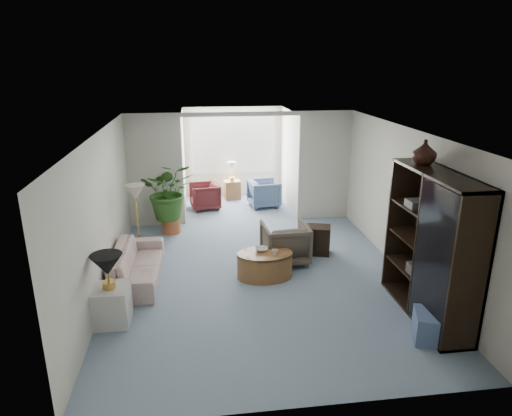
{
  "coord_description": "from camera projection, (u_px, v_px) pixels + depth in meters",
  "views": [
    {
      "loc": [
        -1.0,
        -6.9,
        3.56
      ],
      "look_at": [
        0.0,
        0.6,
        1.1
      ],
      "focal_mm": 32.01,
      "sensor_mm": 36.0,
      "label": 1
    }
  ],
  "objects": [
    {
      "name": "cabinet_urn",
      "position": [
        425.0,
        152.0,
        6.49
      ],
      "size": [
        0.34,
        0.34,
        0.35
      ],
      "primitive_type": "imported",
      "color": "#331911",
      "rests_on": "entertainment_cabinet"
    },
    {
      "name": "sofa",
      "position": [
        137.0,
        264.0,
        7.71
      ],
      "size": [
        0.78,
        1.92,
        0.56
      ],
      "primitive_type": "imported",
      "rotation": [
        0.0,
        0.0,
        1.55
      ],
      "color": "beige",
      "rests_on": "ground"
    },
    {
      "name": "end_table",
      "position": [
        111.0,
        305.0,
        6.41
      ],
      "size": [
        0.51,
        0.51,
        0.55
      ],
      "primitive_type": "cube",
      "rotation": [
        0.0,
        0.0,
        -0.02
      ],
      "color": "silver",
      "rests_on": "ground"
    },
    {
      "name": "coffee_bowl",
      "position": [
        261.0,
        249.0,
        7.8
      ],
      "size": [
        0.23,
        0.23,
        0.05
      ],
      "primitive_type": "imported",
      "rotation": [
        0.0,
        0.0,
        -0.05
      ],
      "color": "beige",
      "rests_on": "coffee_table"
    },
    {
      "name": "back_pier_right",
      "position": [
        324.0,
        166.0,
        10.41
      ],
      "size": [
        1.2,
        0.12,
        2.5
      ],
      "primitive_type": "cube",
      "color": "beige",
      "rests_on": "ground"
    },
    {
      "name": "framed_picture",
      "position": [
        411.0,
        180.0,
        7.42
      ],
      "size": [
        0.04,
        0.5,
        0.4
      ],
      "primitive_type": "cube",
      "color": "#C0B299"
    },
    {
      "name": "sunroom_table",
      "position": [
        232.0,
        190.0,
        12.19
      ],
      "size": [
        0.45,
        0.37,
        0.5
      ],
      "primitive_type": "cube",
      "rotation": [
        0.0,
        0.0,
        0.13
      ],
      "color": "#955C36",
      "rests_on": "ground"
    },
    {
      "name": "window_blinds",
      "position": [
        233.0,
        145.0,
        12.15
      ],
      "size": [
        2.2,
        0.02,
        1.5
      ],
      "primitive_type": "cube",
      "color": "white"
    },
    {
      "name": "floor_lamp",
      "position": [
        135.0,
        192.0,
        8.35
      ],
      "size": [
        0.36,
        0.36,
        0.28
      ],
      "primitive_type": "cone",
      "color": "beige",
      "rests_on": "ground"
    },
    {
      "name": "floor",
      "position": [
        261.0,
        280.0,
        7.73
      ],
      "size": [
        6.0,
        6.0,
        0.0
      ],
      "primitive_type": "plane",
      "color": "#8295AC",
      "rests_on": "ground"
    },
    {
      "name": "sunroom_chair_maroon",
      "position": [
        205.0,
        196.0,
        11.37
      ],
      "size": [
        0.8,
        0.78,
        0.65
      ],
      "primitive_type": "imported",
      "rotation": [
        0.0,
        0.0,
        -1.44
      ],
      "color": "#531C1C",
      "rests_on": "ground"
    },
    {
      "name": "wingback_chair",
      "position": [
        285.0,
        243.0,
        8.34
      ],
      "size": [
        0.84,
        0.86,
        0.75
      ],
      "primitive_type": "imported",
      "rotation": [
        0.0,
        0.0,
        3.2
      ],
      "color": "#575044",
      "rests_on": "ground"
    },
    {
      "name": "table_lamp",
      "position": [
        107.0,
        265.0,
        6.22
      ],
      "size": [
        0.44,
        0.44,
        0.3
      ],
      "primitive_type": "cone",
      "color": "black",
      "rests_on": "end_table"
    },
    {
      "name": "sunroom_floor",
      "position": [
        238.0,
        207.0,
        11.59
      ],
      "size": [
        2.6,
        2.6,
        0.0
      ],
      "primitive_type": "plane",
      "color": "#8295AC",
      "rests_on": "ground"
    },
    {
      "name": "entertainment_cabinet",
      "position": [
        432.0,
        246.0,
        6.41
      ],
      "size": [
        0.51,
        1.92,
        2.13
      ],
      "primitive_type": "cube",
      "color": "black",
      "rests_on": "ground"
    },
    {
      "name": "sunroom_chair_blue",
      "position": [
        264.0,
        193.0,
        11.55
      ],
      "size": [
        0.84,
        0.82,
        0.68
      ],
      "primitive_type": "imported",
      "rotation": [
        0.0,
        0.0,
        1.71
      ],
      "color": "slate",
      "rests_on": "ground"
    },
    {
      "name": "back_pier_left",
      "position": [
        155.0,
        171.0,
        9.93
      ],
      "size": [
        1.2,
        0.12,
        2.5
      ],
      "primitive_type": "cube",
      "color": "beige",
      "rests_on": "ground"
    },
    {
      "name": "plant_pot",
      "position": [
        171.0,
        225.0,
        9.84
      ],
      "size": [
        0.4,
        0.4,
        0.32
      ],
      "primitive_type": "cylinder",
      "color": "#AB5731",
      "rests_on": "ground"
    },
    {
      "name": "window_pane",
      "position": [
        233.0,
        145.0,
        12.18
      ],
      "size": [
        2.2,
        0.02,
        1.5
      ],
      "primitive_type": "cube",
      "color": "white"
    },
    {
      "name": "coffee_cup",
      "position": [
        275.0,
        252.0,
        7.63
      ],
      "size": [
        0.1,
        0.1,
        0.09
      ],
      "primitive_type": "imported",
      "rotation": [
        0.0,
        0.0,
        -0.05
      ],
      "color": "beige",
      "rests_on": "coffee_table"
    },
    {
      "name": "coffee_table",
      "position": [
        265.0,
        265.0,
        7.79
      ],
      "size": [
        1.0,
        1.0,
        0.45
      ],
      "primitive_type": "cylinder",
      "rotation": [
        0.0,
        0.0,
        -0.05
      ],
      "color": "#955C36",
      "rests_on": "ground"
    },
    {
      "name": "shelf_clutter",
      "position": [
        432.0,
        248.0,
        6.29
      ],
      "size": [
        0.3,
        1.16,
        1.06
      ],
      "color": "#2F2824",
      "rests_on": "entertainment_cabinet"
    },
    {
      "name": "side_table_dark",
      "position": [
        318.0,
        240.0,
        8.74
      ],
      "size": [
        0.54,
        0.48,
        0.55
      ],
      "primitive_type": "cube",
      "rotation": [
        0.0,
        0.0,
        -0.29
      ],
      "color": "black",
      "rests_on": "ground"
    },
    {
      "name": "ottoman",
      "position": [
        433.0,
        327.0,
        6.04
      ],
      "size": [
        0.62,
        0.62,
        0.39
      ],
      "primitive_type": "cube",
      "rotation": [
        0.0,
        0.0,
        -0.34
      ],
      "color": "slate",
      "rests_on": "ground"
    },
    {
      "name": "house_plant",
      "position": [
        169.0,
        191.0,
        9.6
      ],
      "size": [
        1.11,
        0.96,
        1.23
      ],
      "primitive_type": "imported",
      "color": "#2B581E",
      "rests_on": "plant_pot"
    },
    {
      "name": "back_header",
      "position": [
        241.0,
        114.0,
        9.8
      ],
      "size": [
        2.6,
        0.12,
        0.1
      ],
      "primitive_type": "cube",
      "color": "beige",
      "rests_on": "back_pier_left"
    }
  ]
}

